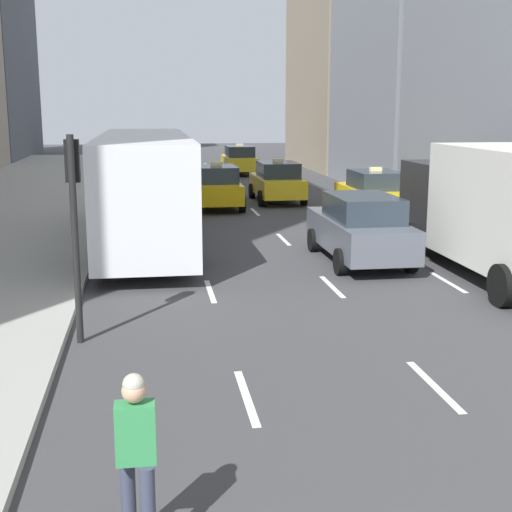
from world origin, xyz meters
TOP-DOWN VIEW (x-y plane):
  - sidewalk_left at (-7.00, 27.00)m, footprint 8.00×66.00m
  - lane_markings at (2.60, 23.00)m, footprint 5.72×56.00m
  - taxi_lead at (6.80, 24.18)m, footprint 2.02×4.40m
  - taxi_second at (4.00, 28.91)m, footprint 2.02×4.40m
  - taxi_third at (1.20, 27.34)m, footprint 2.02×4.40m
  - taxi_fourth at (4.00, 41.93)m, footprint 2.02×4.40m
  - sedan_black_near at (4.00, 16.53)m, footprint 2.02×4.73m
  - city_bus at (-1.61, 19.96)m, footprint 2.80×11.61m
  - box_truck at (6.80, 14.02)m, footprint 2.58×8.40m
  - skateboarder at (-1.66, 4.60)m, footprint 0.36×0.80m
  - traffic_light_pole at (-2.75, 10.93)m, footprint 0.24×0.42m

SIDE VIEW (x-z plane):
  - lane_markings at x=2.60m, z-range 0.00..0.01m
  - sidewalk_left at x=-7.00m, z-range 0.00..0.15m
  - taxi_lead at x=6.80m, z-range -0.05..1.82m
  - taxi_second at x=4.00m, z-range -0.05..1.82m
  - taxi_third at x=1.20m, z-range -0.05..1.82m
  - taxi_fourth at x=4.00m, z-range -0.05..1.82m
  - sedan_black_near at x=4.00m, z-range 0.01..1.81m
  - skateboarder at x=-1.66m, z-range 0.09..1.84m
  - box_truck at x=6.80m, z-range 0.14..3.29m
  - city_bus at x=-1.61m, z-range 0.16..3.41m
  - traffic_light_pole at x=-2.75m, z-range 0.61..4.21m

